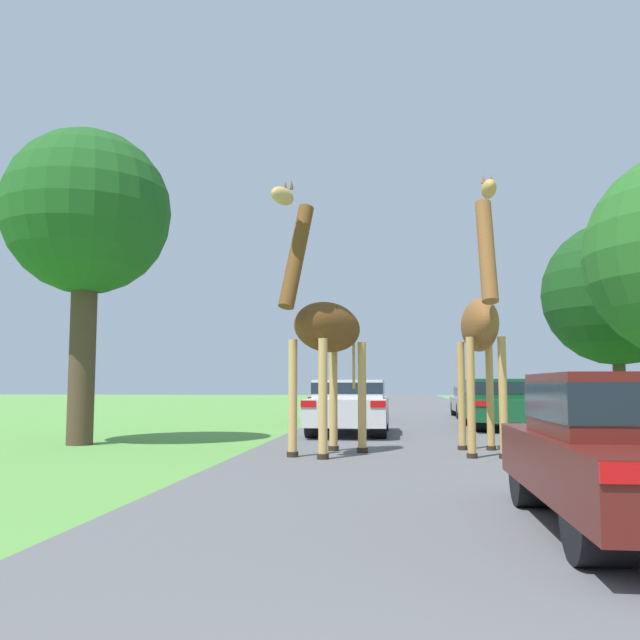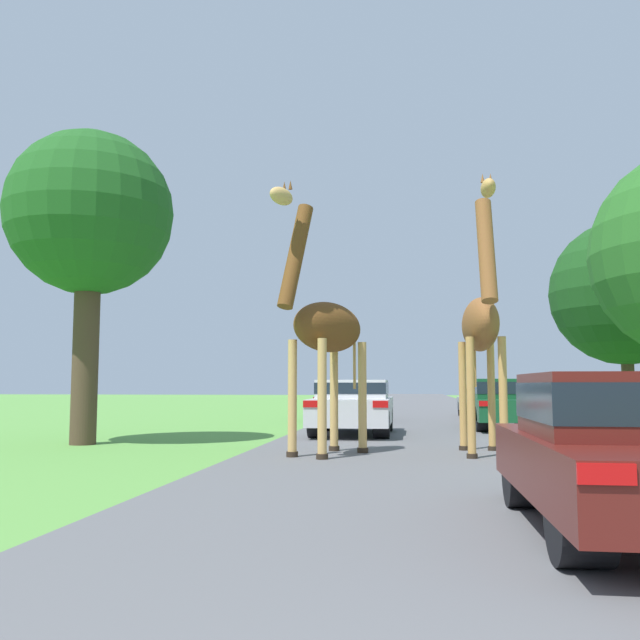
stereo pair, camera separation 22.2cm
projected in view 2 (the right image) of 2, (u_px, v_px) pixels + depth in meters
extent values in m
cube|color=#5B5B5E|center=(422.00, 413.00, 30.02)|extent=(7.21, 120.00, 0.00)
cylinder|color=tan|center=(322.00, 398.00, 11.66)|extent=(0.16, 0.16, 2.08)
cylinder|color=#2D2319|center=(322.00, 457.00, 11.57)|extent=(0.21, 0.21, 0.10)
cylinder|color=tan|center=(292.00, 398.00, 12.02)|extent=(0.16, 0.16, 2.08)
cylinder|color=#2D2319|center=(292.00, 454.00, 11.93)|extent=(0.21, 0.21, 0.10)
cylinder|color=tan|center=(362.00, 397.00, 12.76)|extent=(0.16, 0.16, 2.08)
cylinder|color=#2D2319|center=(363.00, 450.00, 12.67)|extent=(0.21, 0.21, 0.10)
cylinder|color=tan|center=(334.00, 397.00, 13.12)|extent=(0.16, 0.16, 2.08)
cylinder|color=#2D2319|center=(334.00, 448.00, 13.03)|extent=(0.21, 0.21, 0.10)
ellipsoid|color=brown|center=(328.00, 327.00, 12.51)|extent=(1.55, 2.05, 0.93)
cylinder|color=brown|center=(296.00, 256.00, 11.79)|extent=(0.64, 0.89, 1.93)
ellipsoid|color=tan|center=(281.00, 196.00, 11.55)|extent=(0.47, 0.61, 0.30)
cylinder|color=tan|center=(354.00, 360.00, 13.21)|extent=(0.06, 0.06, 1.14)
cone|color=brown|center=(290.00, 185.00, 11.67)|extent=(0.07, 0.07, 0.16)
cone|color=brown|center=(284.00, 186.00, 11.74)|extent=(0.07, 0.07, 0.16)
cylinder|color=tan|center=(503.00, 397.00, 11.72)|extent=(0.14, 0.14, 2.11)
cylinder|color=#2D2319|center=(505.00, 456.00, 11.62)|extent=(0.19, 0.19, 0.09)
cylinder|color=tan|center=(471.00, 397.00, 11.78)|extent=(0.14, 0.14, 2.11)
cylinder|color=#2D2319|center=(472.00, 456.00, 11.69)|extent=(0.19, 0.19, 0.09)
cylinder|color=tan|center=(491.00, 396.00, 13.18)|extent=(0.14, 0.14, 2.11)
cylinder|color=#2D2319|center=(493.00, 448.00, 13.08)|extent=(0.19, 0.19, 0.09)
cylinder|color=tan|center=(463.00, 396.00, 13.24)|extent=(0.14, 0.14, 2.11)
cylinder|color=#2D2319|center=(464.00, 448.00, 13.15)|extent=(0.19, 0.19, 0.09)
ellipsoid|color=brown|center=(480.00, 325.00, 12.61)|extent=(0.69, 2.12, 1.00)
cylinder|color=brown|center=(486.00, 250.00, 11.64)|extent=(0.29, 0.87, 1.93)
ellipsoid|color=tan|center=(488.00, 188.00, 11.33)|extent=(0.25, 0.56, 0.30)
cylinder|color=tan|center=(475.00, 358.00, 13.54)|extent=(0.05, 0.05, 1.16)
cone|color=brown|center=(490.00, 178.00, 11.51)|extent=(0.07, 0.07, 0.16)
cone|color=brown|center=(483.00, 178.00, 11.52)|extent=(0.07, 0.07, 0.16)
cube|color=#561914|center=(636.00, 468.00, 5.85)|extent=(1.89, 3.90, 0.53)
cube|color=#561914|center=(633.00, 405.00, 5.90)|extent=(1.70, 1.76, 0.55)
cube|color=#19232D|center=(633.00, 402.00, 5.90)|extent=(1.72, 1.77, 0.33)
cube|color=red|center=(606.00, 474.00, 4.03)|extent=(0.34, 0.03, 0.13)
cylinder|color=black|center=(524.00, 474.00, 7.08)|extent=(0.38, 0.69, 0.69)
cylinder|color=black|center=(579.00, 517.00, 4.77)|extent=(0.38, 0.69, 0.69)
cube|color=silver|center=(353.00, 411.00, 17.40)|extent=(1.94, 4.19, 0.64)
cube|color=silver|center=(353.00, 389.00, 17.45)|extent=(1.75, 1.89, 0.46)
cube|color=#19232D|center=(353.00, 388.00, 17.45)|extent=(1.77, 1.91, 0.28)
cube|color=red|center=(311.00, 404.00, 15.45)|extent=(0.35, 0.03, 0.15)
cube|color=red|center=(380.00, 404.00, 15.24)|extent=(0.35, 0.03, 0.15)
cylinder|color=black|center=(329.00, 419.00, 18.72)|extent=(0.39, 0.66, 0.66)
cylinder|color=black|center=(385.00, 419.00, 18.51)|extent=(0.39, 0.66, 0.66)
cylinder|color=black|center=(317.00, 424.00, 16.23)|extent=(0.39, 0.66, 0.66)
cylinder|color=black|center=(381.00, 424.00, 16.03)|extent=(0.39, 0.66, 0.66)
cube|color=gray|center=(486.00, 404.00, 26.21)|extent=(1.96, 4.37, 0.51)
cube|color=gray|center=(486.00, 392.00, 26.26)|extent=(1.76, 1.96, 0.45)
cube|color=#19232D|center=(486.00, 391.00, 26.26)|extent=(1.78, 1.98, 0.27)
cube|color=red|center=(470.00, 401.00, 24.17)|extent=(0.35, 0.03, 0.12)
cube|color=red|center=(516.00, 401.00, 23.96)|extent=(0.35, 0.03, 0.12)
cylinder|color=black|center=(463.00, 408.00, 27.59)|extent=(0.39, 0.59, 0.59)
cylinder|color=black|center=(503.00, 409.00, 27.38)|extent=(0.39, 0.59, 0.59)
cylinder|color=black|center=(469.00, 411.00, 25.00)|extent=(0.39, 0.59, 0.59)
cylinder|color=black|center=(512.00, 411.00, 24.80)|extent=(0.39, 0.59, 0.59)
cube|color=#144C28|center=(503.00, 409.00, 19.60)|extent=(1.81, 4.66, 0.58)
cube|color=#144C28|center=(502.00, 389.00, 19.65)|extent=(1.63, 2.10, 0.56)
cube|color=#19232D|center=(502.00, 388.00, 19.65)|extent=(1.64, 2.12, 0.34)
cube|color=red|center=(485.00, 404.00, 17.41)|extent=(0.33, 0.03, 0.14)
cube|color=red|center=(545.00, 404.00, 17.21)|extent=(0.33, 0.03, 0.14)
cylinder|color=black|center=(473.00, 414.00, 21.05)|extent=(0.36, 0.68, 0.68)
cylinder|color=black|center=(521.00, 415.00, 20.86)|extent=(0.36, 0.68, 0.68)
cylinder|color=black|center=(483.00, 419.00, 18.29)|extent=(0.36, 0.68, 0.68)
cylinder|color=black|center=(538.00, 419.00, 18.10)|extent=(0.36, 0.68, 0.68)
cube|color=navy|center=(346.00, 404.00, 24.24)|extent=(1.79, 4.32, 0.58)
cube|color=navy|center=(346.00, 390.00, 24.28)|extent=(1.61, 1.94, 0.42)
cube|color=#19232D|center=(346.00, 389.00, 24.28)|extent=(1.63, 1.96, 0.25)
cube|color=red|center=(318.00, 399.00, 22.21)|extent=(0.32, 0.03, 0.14)
cube|color=red|center=(363.00, 400.00, 22.02)|extent=(0.32, 0.03, 0.14)
cylinder|color=black|center=(331.00, 409.00, 25.59)|extent=(0.36, 0.68, 0.68)
cylinder|color=black|center=(369.00, 409.00, 25.40)|extent=(0.36, 0.68, 0.68)
cylinder|color=black|center=(322.00, 412.00, 23.03)|extent=(0.36, 0.68, 0.68)
cylinder|color=black|center=(364.00, 412.00, 22.84)|extent=(0.36, 0.68, 0.68)
cylinder|color=#4C3828|center=(628.00, 366.00, 25.87)|extent=(0.47, 0.47, 3.98)
sphere|color=#194719|center=(624.00, 292.00, 26.13)|extent=(5.62, 5.62, 5.62)
cylinder|color=#4C3828|center=(86.00, 339.00, 14.61)|extent=(0.55, 0.55, 4.49)
sphere|color=#1E561E|center=(90.00, 213.00, 14.87)|extent=(3.61, 3.61, 3.61)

